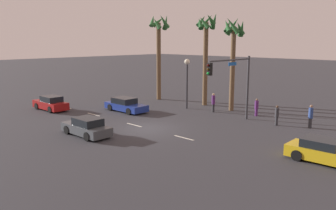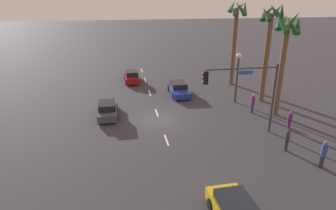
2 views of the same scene
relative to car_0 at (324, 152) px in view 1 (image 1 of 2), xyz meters
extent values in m
plane|color=#333338|center=(-12.99, -1.85, -0.62)|extent=(220.00, 220.00, 0.00)
cube|color=silver|center=(-30.99, -1.85, -0.61)|extent=(2.45, 0.14, 0.01)
cube|color=silver|center=(-25.73, -1.85, -0.61)|extent=(2.51, 0.14, 0.01)
cube|color=silver|center=(-20.48, -1.85, -0.61)|extent=(1.98, 0.14, 0.01)
cube|color=silver|center=(-14.59, -1.85, -0.61)|extent=(1.80, 0.14, 0.01)
cube|color=silver|center=(-9.09, -1.85, -0.61)|extent=(1.83, 0.14, 0.01)
cube|color=gold|center=(0.05, 0.00, -0.12)|extent=(4.22, 1.89, 0.68)
cube|color=black|center=(-0.20, -0.01, 0.47)|extent=(2.05, 1.61, 0.49)
cylinder|color=black|center=(-1.26, 0.79, -0.30)|extent=(0.65, 0.24, 0.64)
cylinder|color=black|center=(-1.21, -0.87, -0.30)|extent=(0.65, 0.24, 0.64)
cube|color=maroon|center=(-25.51, -3.58, -0.10)|extent=(4.34, 1.79, 0.72)
cube|color=black|center=(-25.25, -3.57, 0.53)|extent=(2.10, 1.53, 0.55)
cylinder|color=black|center=(-26.82, -4.40, -0.30)|extent=(0.65, 0.24, 0.64)
cylinder|color=black|center=(-26.86, -2.82, -0.30)|extent=(0.65, 0.24, 0.64)
cylinder|color=black|center=(-24.16, -4.33, -0.30)|extent=(0.65, 0.24, 0.64)
cylinder|color=black|center=(-24.20, -2.75, -0.30)|extent=(0.65, 0.24, 0.64)
cube|color=navy|center=(-19.51, 1.28, -0.15)|extent=(4.68, 1.86, 0.62)
cube|color=black|center=(-19.79, 1.28, 0.43)|extent=(2.25, 1.62, 0.55)
cylinder|color=black|center=(-18.06, 2.15, -0.30)|extent=(0.64, 0.22, 0.64)
cylinder|color=black|center=(-18.06, 0.42, -0.30)|extent=(0.64, 0.22, 0.64)
cylinder|color=black|center=(-20.96, 2.14, -0.30)|extent=(0.64, 0.22, 0.64)
cylinder|color=black|center=(-20.95, 0.41, -0.30)|extent=(0.64, 0.22, 0.64)
cube|color=#474C51|center=(-14.75, -6.35, -0.14)|extent=(4.33, 1.72, 0.63)
cube|color=black|center=(-14.49, -6.35, 0.45)|extent=(2.08, 1.50, 0.56)
cylinder|color=black|center=(-16.08, -7.15, -0.30)|extent=(0.64, 0.23, 0.64)
cylinder|color=black|center=(-16.09, -5.57, -0.30)|extent=(0.64, 0.23, 0.64)
cylinder|color=black|center=(-13.40, -7.13, -0.30)|extent=(0.64, 0.23, 0.64)
cylinder|color=black|center=(-13.41, -5.55, -0.30)|extent=(0.64, 0.23, 0.64)
cylinder|color=#38383D|center=(-9.14, 6.56, 2.17)|extent=(0.20, 0.20, 5.58)
cylinder|color=#38383D|center=(-9.13, 3.79, 4.71)|extent=(0.12, 5.53, 0.12)
cube|color=black|center=(-9.13, 1.03, 4.14)|extent=(0.32, 0.32, 0.95)
sphere|color=#360503|center=(-9.13, 0.85, 4.43)|extent=(0.20, 0.20, 0.20)
sphere|color=#392605|center=(-9.13, 0.85, 4.13)|extent=(0.20, 0.20, 0.20)
sphere|color=green|center=(-9.13, 0.85, 3.83)|extent=(0.20, 0.20, 0.20)
cube|color=#1959B2|center=(-9.13, 4.07, 4.39)|extent=(0.04, 1.10, 0.28)
cylinder|color=#2D2D33|center=(-16.15, 6.52, 1.63)|extent=(0.18, 0.18, 4.51)
sphere|color=#F2EACC|center=(-16.15, 6.52, 4.17)|extent=(0.56, 0.56, 0.56)
cylinder|color=#59266B|center=(-9.17, 8.31, -0.28)|extent=(0.31, 0.31, 0.68)
cylinder|color=#59266B|center=(-9.17, 8.31, 0.43)|extent=(0.41, 0.41, 0.74)
sphere|color=#8C664C|center=(-9.17, 8.31, 0.91)|extent=(0.20, 0.20, 0.20)
cylinder|color=#333338|center=(-13.11, 6.97, -0.23)|extent=(0.35, 0.35, 0.78)
cylinder|color=#59266B|center=(-13.11, 6.97, 0.58)|extent=(0.46, 0.46, 0.85)
sphere|color=tan|center=(-13.11, 6.97, 1.12)|extent=(0.23, 0.23, 0.23)
cylinder|color=#333338|center=(-6.11, 6.24, -0.27)|extent=(0.28, 0.28, 0.70)
cylinder|color=#333338|center=(-6.11, 6.24, 0.46)|extent=(0.38, 0.38, 0.76)
sphere|color=brown|center=(-6.11, 6.24, 0.94)|extent=(0.21, 0.21, 0.21)
cylinder|color=#333338|center=(-3.79, 7.34, -0.23)|extent=(0.33, 0.33, 0.78)
cylinder|color=#2D478C|center=(-3.79, 7.34, 0.59)|extent=(0.44, 0.44, 0.85)
sphere|color=#8C664C|center=(-3.79, 7.34, 1.13)|extent=(0.23, 0.23, 0.23)
cylinder|color=brown|center=(-22.25, 8.47, 3.81)|extent=(0.51, 0.51, 8.87)
cone|color=#2D6633|center=(-21.37, 8.49, 8.38)|extent=(0.59, 1.59, 1.67)
cone|color=#2D6633|center=(-21.84, 9.25, 8.31)|extent=(1.48, 1.13, 1.78)
cone|color=#2D6633|center=(-22.81, 9.01, 8.42)|extent=(1.48, 1.52, 1.41)
cone|color=#2D6633|center=(-22.88, 8.14, 8.50)|extent=(1.08, 1.37, 1.50)
cone|color=#2D6633|center=(-21.94, 7.91, 8.15)|extent=(1.29, 1.04, 1.38)
cylinder|color=brown|center=(-16.06, 9.37, 3.75)|extent=(0.50, 0.50, 8.73)
cone|color=#235628|center=(-15.44, 9.28, 8.39)|extent=(0.72, 1.33, 1.28)
cone|color=#235628|center=(-15.59, 10.11, 8.27)|extent=(1.54, 1.26, 1.76)
cone|color=#235628|center=(-16.64, 10.10, 8.21)|extent=(1.63, 1.45, 1.79)
cone|color=#235628|center=(-16.75, 9.45, 8.30)|extent=(0.72, 1.40, 1.40)
cone|color=#235628|center=(-16.43, 8.81, 8.02)|extent=(1.38, 1.18, 1.39)
cone|color=#235628|center=(-15.83, 8.71, 8.07)|extent=(1.44, 0.97, 1.42)
cylinder|color=brown|center=(-12.31, 8.87, 3.38)|extent=(0.47, 0.47, 8.01)
cone|color=#235628|center=(-11.64, 8.85, 7.40)|extent=(0.59, 1.28, 1.40)
cone|color=#235628|center=(-11.81, 9.47, 7.41)|extent=(1.26, 1.18, 1.64)
cone|color=#235628|center=(-12.93, 9.58, 7.64)|extent=(1.51, 1.42, 1.89)
cone|color=#235628|center=(-12.91, 8.77, 7.62)|extent=(0.74, 1.22, 1.33)
cone|color=#235628|center=(-12.62, 8.24, 7.63)|extent=(1.43, 1.09, 1.45)
cone|color=#235628|center=(-11.93, 8.07, 7.64)|extent=(1.61, 1.16, 1.73)
camera|label=1|loc=(6.82, -19.89, 6.28)|focal=37.06mm
camera|label=2|loc=(10.15, -5.07, 9.75)|focal=30.74mm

